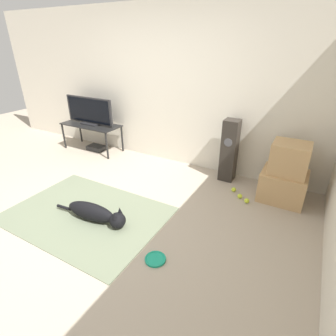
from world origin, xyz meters
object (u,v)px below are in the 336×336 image
(dog, at_px, (96,213))
(game_console, at_px, (96,148))
(frisbee, at_px, (155,259))
(tv_stand, at_px, (91,127))
(tv, at_px, (89,111))
(tennis_ball_near_speaker, at_px, (234,190))
(tennis_ball_by_boxes, at_px, (247,201))
(cardboard_box_lower, at_px, (282,186))
(cardboard_box_upper, at_px, (290,159))
(tennis_ball_loose_on_carpet, at_px, (240,196))
(floor_speaker, at_px, (229,151))

(dog, height_order, game_console, dog)
(frisbee, height_order, tv_stand, tv_stand)
(tv_stand, xyz_separation_m, game_console, (0.06, 0.01, -0.43))
(tv, bearing_deg, dog, -45.59)
(tennis_ball_near_speaker, bearing_deg, tv_stand, 175.52)
(tennis_ball_by_boxes, bearing_deg, dog, -138.72)
(game_console, bearing_deg, cardboard_box_lower, -1.64)
(cardboard_box_upper, height_order, tennis_ball_near_speaker, cardboard_box_upper)
(cardboard_box_upper, height_order, tennis_ball_by_boxes, cardboard_box_upper)
(tv, bearing_deg, tennis_ball_by_boxes, -7.83)
(frisbee, bearing_deg, tv_stand, 144.11)
(tennis_ball_near_speaker, bearing_deg, frisbee, -99.91)
(tennis_ball_loose_on_carpet, bearing_deg, cardboard_box_lower, 29.10)
(tennis_ball_by_boxes, bearing_deg, tennis_ball_near_speaker, 139.57)
(cardboard_box_lower, distance_m, game_console, 3.52)
(floor_speaker, relative_size, tv, 0.89)
(cardboard_box_lower, height_order, floor_speaker, floor_speaker)
(floor_speaker, xyz_separation_m, tv, (-2.74, -0.10, 0.30))
(cardboard_box_lower, relative_size, tennis_ball_loose_on_carpet, 8.78)
(tv_stand, distance_m, tennis_ball_loose_on_carpet, 3.14)
(frisbee, relative_size, game_console, 0.61)
(cardboard_box_lower, relative_size, tv, 0.53)
(dog, height_order, cardboard_box_lower, cardboard_box_lower)
(game_console, bearing_deg, frisbee, -36.63)
(cardboard_box_upper, bearing_deg, tennis_ball_by_boxes, -138.98)
(tv_stand, distance_m, tv, 0.31)
(cardboard_box_upper, relative_size, tv, 0.42)
(dog, height_order, floor_speaker, floor_speaker)
(dog, xyz_separation_m, tv_stand, (-1.71, 1.74, 0.35))
(tv, relative_size, tennis_ball_near_speaker, 16.45)
(cardboard_box_lower, relative_size, cardboard_box_upper, 1.26)
(floor_speaker, bearing_deg, dog, -119.06)
(dog, height_order, frisbee, dog)
(game_console, bearing_deg, tennis_ball_near_speaker, -4.76)
(floor_speaker, xyz_separation_m, tennis_ball_loose_on_carpet, (0.35, -0.47, -0.45))
(dog, relative_size, tennis_ball_by_boxes, 15.51)
(dog, relative_size, tennis_ball_near_speaker, 15.51)
(tennis_ball_by_boxes, xyz_separation_m, tennis_ball_loose_on_carpet, (-0.11, 0.07, 0.00))
(cardboard_box_upper, xyz_separation_m, tv, (-3.59, 0.10, 0.17))
(cardboard_box_upper, height_order, floor_speaker, floor_speaker)
(dog, distance_m, tennis_ball_near_speaker, 1.96)
(tennis_ball_near_speaker, bearing_deg, tv, 175.47)
(cardboard_box_upper, relative_size, tennis_ball_near_speaker, 6.95)
(tv, bearing_deg, tennis_ball_loose_on_carpet, -6.81)
(frisbee, bearing_deg, tennis_ball_near_speaker, 80.09)
(cardboard_box_upper, distance_m, tennis_ball_by_boxes, 0.78)
(dog, bearing_deg, game_console, 133.31)
(tv_stand, bearing_deg, tennis_ball_loose_on_carpet, -6.76)
(cardboard_box_upper, distance_m, game_console, 3.58)
(floor_speaker, relative_size, game_console, 2.74)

